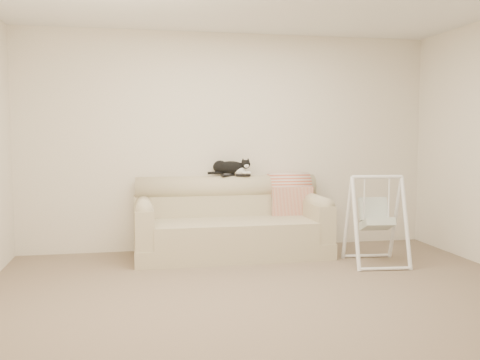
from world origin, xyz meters
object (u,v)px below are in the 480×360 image
at_px(tuxedo_cat, 231,167).
at_px(remote_b, 243,175).
at_px(sofa, 231,224).
at_px(remote_a, 228,175).
at_px(baby_swing, 376,220).

bearing_deg(tuxedo_cat, remote_b, -16.86).
relative_size(remote_b, tuxedo_cat, 0.33).
bearing_deg(sofa, remote_b, 47.60).
bearing_deg(remote_b, sofa, -132.40).
bearing_deg(remote_b, remote_a, 174.88).
bearing_deg(remote_a, tuxedo_cat, 35.95).
xyz_separation_m(remote_b, tuxedo_cat, (-0.15, 0.04, 0.09)).
xyz_separation_m(sofa, baby_swing, (1.45, -0.74, 0.13)).
distance_m(sofa, remote_a, 0.60).
xyz_separation_m(sofa, tuxedo_cat, (0.04, 0.25, 0.65)).
height_order(sofa, baby_swing, baby_swing).
height_order(tuxedo_cat, baby_swing, tuxedo_cat).
height_order(remote_a, tuxedo_cat, tuxedo_cat).
relative_size(remote_a, remote_b, 1.05).
bearing_deg(remote_b, tuxedo_cat, 163.14).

